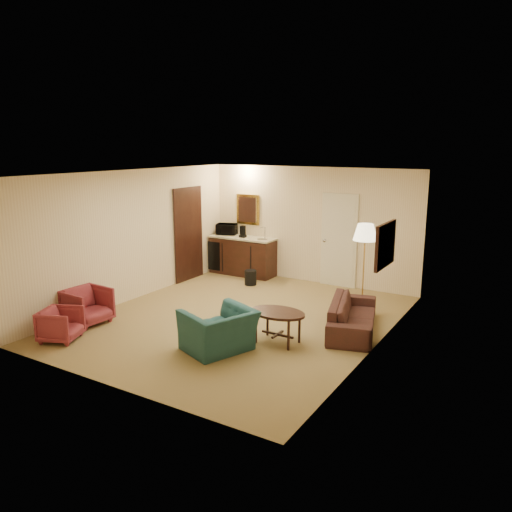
{
  "coord_description": "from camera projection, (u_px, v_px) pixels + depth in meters",
  "views": [
    {
      "loc": [
        4.65,
        -7.14,
        3.08
      ],
      "look_at": [
        0.06,
        0.5,
        1.08
      ],
      "focal_mm": 35.0,
      "sensor_mm": 36.0,
      "label": 1
    }
  ],
  "objects": [
    {
      "name": "ground",
      "position": [
        239.0,
        319.0,
        8.99
      ],
      "size": [
        6.0,
        6.0,
        0.0
      ],
      "primitive_type": "plane",
      "color": "#967E4C",
      "rests_on": "ground"
    },
    {
      "name": "room_walls",
      "position": [
        256.0,
        219.0,
        9.3
      ],
      "size": [
        5.02,
        6.01,
        2.61
      ],
      "color": "beige",
      "rests_on": "ground"
    },
    {
      "name": "wetbar_cabinet",
      "position": [
        243.0,
        256.0,
        11.99
      ],
      "size": [
        1.64,
        0.58,
        0.92
      ],
      "primitive_type": "cube",
      "color": "#391912",
      "rests_on": "ground"
    },
    {
      "name": "sofa",
      "position": [
        353.0,
        310.0,
        8.36
      ],
      "size": [
        1.02,
        1.89,
        0.71
      ],
      "primitive_type": "imported",
      "rotation": [
        0.0,
        0.0,
        1.85
      ],
      "color": "black",
      "rests_on": "ground"
    },
    {
      "name": "teal_armchair",
      "position": [
        219.0,
        323.0,
        7.53
      ],
      "size": [
        0.96,
        1.16,
        0.87
      ],
      "primitive_type": "imported",
      "rotation": [
        0.0,
        0.0,
        -1.94
      ],
      "color": "#1E464B",
      "rests_on": "ground"
    },
    {
      "name": "rose_chair_near",
      "position": [
        87.0,
        304.0,
        8.7
      ],
      "size": [
        0.67,
        0.71,
        0.7
      ],
      "primitive_type": "imported",
      "rotation": [
        0.0,
        0.0,
        1.52
      ],
      "color": "#922F44",
      "rests_on": "ground"
    },
    {
      "name": "rose_chair_far",
      "position": [
        61.0,
        323.0,
        7.96
      ],
      "size": [
        0.71,
        0.73,
        0.58
      ],
      "primitive_type": "imported",
      "rotation": [
        0.0,
        0.0,
        1.97
      ],
      "color": "#922F44",
      "rests_on": "ground"
    },
    {
      "name": "coffee_table",
      "position": [
        278.0,
        327.0,
        7.87
      ],
      "size": [
        0.91,
        0.63,
        0.52
      ],
      "primitive_type": "cube",
      "rotation": [
        0.0,
        0.0,
        -0.02
      ],
      "color": "black",
      "rests_on": "ground"
    },
    {
      "name": "floor_lamp",
      "position": [
        364.0,
        268.0,
        9.23
      ],
      "size": [
        0.58,
        0.58,
        1.68
      ],
      "primitive_type": "cube",
      "rotation": [
        0.0,
        0.0,
        0.41
      ],
      "color": "#B88F3D",
      "rests_on": "ground"
    },
    {
      "name": "waste_bin",
      "position": [
        251.0,
        278.0,
        11.15
      ],
      "size": [
        0.29,
        0.29,
        0.33
      ],
      "primitive_type": "cylinder",
      "rotation": [
        0.0,
        0.0,
        0.08
      ],
      "color": "black",
      "rests_on": "ground"
    },
    {
      "name": "microwave",
      "position": [
        227.0,
        228.0,
        12.16
      ],
      "size": [
        0.54,
        0.4,
        0.33
      ],
      "primitive_type": "imported",
      "rotation": [
        0.0,
        0.0,
        0.3
      ],
      "color": "black",
      "rests_on": "wetbar_cabinet"
    },
    {
      "name": "coffee_maker",
      "position": [
        243.0,
        232.0,
        11.82
      ],
      "size": [
        0.18,
        0.18,
        0.27
      ],
      "primitive_type": "cylinder",
      "rotation": [
        0.0,
        0.0,
        0.27
      ],
      "color": "black",
      "rests_on": "wetbar_cabinet"
    }
  ]
}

